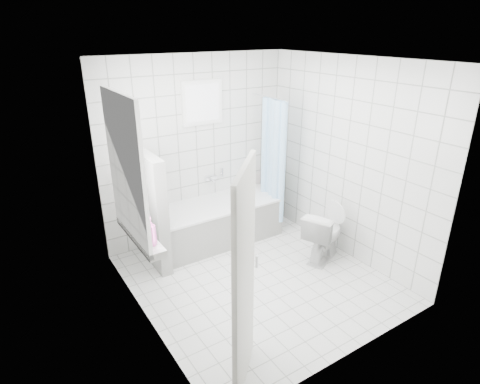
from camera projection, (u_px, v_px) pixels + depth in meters
ground at (256, 278)px, 4.99m from camera, size 3.00×3.00×0.00m
ceiling at (260, 60)px, 4.00m from camera, size 3.00×3.00×0.00m
wall_back at (197, 149)px, 5.66m from camera, size 2.80×0.02×2.60m
wall_front at (362, 235)px, 3.33m from camera, size 2.80×0.02×2.60m
wall_left at (138, 210)px, 3.79m from camera, size 0.02×3.00×2.60m
wall_right at (346, 160)px, 5.20m from camera, size 0.02×3.00×2.60m
window_left at (129, 170)px, 3.93m from camera, size 0.01×0.90×1.40m
window_back at (203, 103)px, 5.43m from camera, size 0.50×0.01×0.50m
window_sill at (140, 235)px, 4.24m from camera, size 0.18×1.02×0.08m
door at (244, 284)px, 3.20m from camera, size 0.58×0.61×2.00m
bathtub at (217, 222)px, 5.80m from camera, size 1.85×0.77×0.58m
partition_wall at (151, 210)px, 5.09m from camera, size 0.15×0.85×1.50m
tiled_ledge at (270, 200)px, 6.59m from camera, size 0.40×0.24×0.55m
toilet at (324, 235)px, 5.31m from camera, size 0.79×0.64×0.71m
curtain_rod at (269, 97)px, 5.56m from camera, size 0.02×0.80×0.02m
shower_curtain at (273, 161)px, 5.80m from camera, size 0.14×0.48×1.78m
tub_faucet at (211, 178)px, 5.90m from camera, size 0.18×0.06×0.06m
sill_bottles at (144, 227)px, 4.08m from camera, size 0.16×0.73×0.29m
ledge_bottles at (272, 178)px, 6.41m from camera, size 0.19×0.19×0.24m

